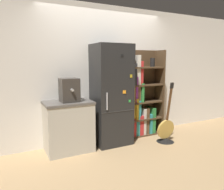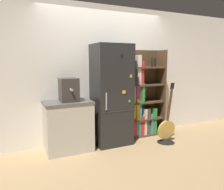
{
  "view_description": "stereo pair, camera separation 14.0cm",
  "coord_description": "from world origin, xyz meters",
  "px_view_note": "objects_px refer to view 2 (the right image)",
  "views": [
    {
      "loc": [
        -1.82,
        -3.41,
        1.55
      ],
      "look_at": [
        0.01,
        0.15,
        0.93
      ],
      "focal_mm": 35.0,
      "sensor_mm": 36.0,
      "label": 1
    },
    {
      "loc": [
        -1.7,
        -3.47,
        1.55
      ],
      "look_at": [
        0.01,
        0.15,
        0.93
      ],
      "focal_mm": 35.0,
      "sensor_mm": 36.0,
      "label": 2
    }
  ],
  "objects_px": {
    "refrigerator": "(111,95)",
    "espresso_machine": "(69,90)",
    "guitar": "(166,134)",
    "bookshelf": "(141,100)"
  },
  "relations": [
    {
      "from": "espresso_machine",
      "to": "guitar",
      "type": "bearing_deg",
      "value": -13.3
    },
    {
      "from": "guitar",
      "to": "refrigerator",
      "type": "bearing_deg",
      "value": 155.21
    },
    {
      "from": "bookshelf",
      "to": "espresso_machine",
      "type": "distance_m",
      "value": 1.6
    },
    {
      "from": "bookshelf",
      "to": "espresso_machine",
      "type": "xyz_separation_m",
      "value": [
        -1.56,
        -0.17,
        0.32
      ]
    },
    {
      "from": "refrigerator",
      "to": "guitar",
      "type": "relative_size",
      "value": 1.59
    },
    {
      "from": "espresso_machine",
      "to": "bookshelf",
      "type": "bearing_deg",
      "value": 6.11
    },
    {
      "from": "espresso_machine",
      "to": "guitar",
      "type": "relative_size",
      "value": 0.34
    },
    {
      "from": "refrigerator",
      "to": "espresso_machine",
      "type": "height_order",
      "value": "refrigerator"
    },
    {
      "from": "bookshelf",
      "to": "guitar",
      "type": "bearing_deg",
      "value": -71.06
    },
    {
      "from": "espresso_machine",
      "to": "guitar",
      "type": "xyz_separation_m",
      "value": [
        1.76,
        -0.42,
        -0.9
      ]
    }
  ]
}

